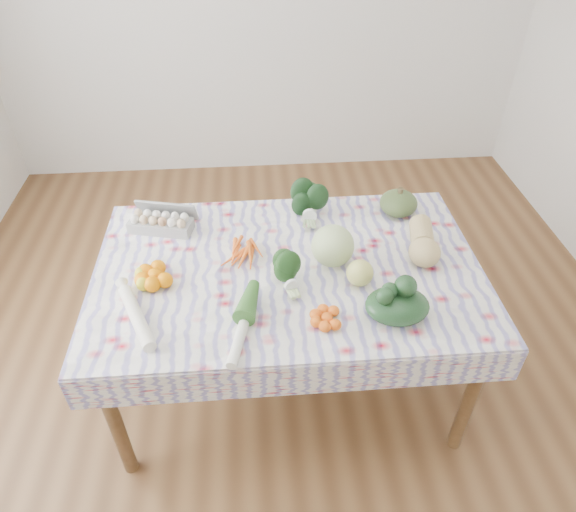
{
  "coord_description": "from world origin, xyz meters",
  "views": [
    {
      "loc": [
        -0.13,
        -1.67,
        2.19
      ],
      "look_at": [
        0.0,
        0.0,
        0.82
      ],
      "focal_mm": 32.0,
      "sensor_mm": 36.0,
      "label": 1
    }
  ],
  "objects_px": {
    "cabbage": "(333,246)",
    "butternut_squash": "(423,240)",
    "dining_table": "(288,281)",
    "egg_carton": "(160,224)",
    "kabocha_squash": "(399,203)",
    "grapefruit": "(360,273)"
  },
  "relations": [
    {
      "from": "kabocha_squash",
      "to": "cabbage",
      "type": "bearing_deg",
      "value": -137.26
    },
    {
      "from": "dining_table",
      "to": "cabbage",
      "type": "distance_m",
      "value": 0.26
    },
    {
      "from": "cabbage",
      "to": "butternut_squash",
      "type": "height_order",
      "value": "cabbage"
    },
    {
      "from": "butternut_squash",
      "to": "dining_table",
      "type": "bearing_deg",
      "value": -163.26
    },
    {
      "from": "egg_carton",
      "to": "butternut_squash",
      "type": "height_order",
      "value": "butternut_squash"
    },
    {
      "from": "dining_table",
      "to": "cabbage",
      "type": "xyz_separation_m",
      "value": [
        0.19,
        0.01,
        0.18
      ]
    },
    {
      "from": "kabocha_squash",
      "to": "egg_carton",
      "type": "bearing_deg",
      "value": -177.48
    },
    {
      "from": "kabocha_squash",
      "to": "cabbage",
      "type": "distance_m",
      "value": 0.51
    },
    {
      "from": "butternut_squash",
      "to": "grapefruit",
      "type": "xyz_separation_m",
      "value": [
        -0.31,
        -0.18,
        -0.01
      ]
    },
    {
      "from": "egg_carton",
      "to": "butternut_squash",
      "type": "bearing_deg",
      "value": 1.28
    },
    {
      "from": "dining_table",
      "to": "grapefruit",
      "type": "relative_size",
      "value": 14.36
    },
    {
      "from": "butternut_squash",
      "to": "kabocha_squash",
      "type": "bearing_deg",
      "value": 107.84
    },
    {
      "from": "kabocha_squash",
      "to": "grapefruit",
      "type": "relative_size",
      "value": 1.63
    },
    {
      "from": "egg_carton",
      "to": "grapefruit",
      "type": "height_order",
      "value": "grapefruit"
    },
    {
      "from": "butternut_squash",
      "to": "cabbage",
      "type": "bearing_deg",
      "value": -162.64
    },
    {
      "from": "dining_table",
      "to": "butternut_squash",
      "type": "bearing_deg",
      "value": 4.95
    },
    {
      "from": "grapefruit",
      "to": "butternut_squash",
      "type": "bearing_deg",
      "value": 29.9
    },
    {
      "from": "egg_carton",
      "to": "cabbage",
      "type": "relative_size",
      "value": 1.6
    },
    {
      "from": "cabbage",
      "to": "butternut_squash",
      "type": "distance_m",
      "value": 0.41
    },
    {
      "from": "kabocha_squash",
      "to": "cabbage",
      "type": "relative_size",
      "value": 0.99
    },
    {
      "from": "dining_table",
      "to": "butternut_squash",
      "type": "height_order",
      "value": "butternut_squash"
    },
    {
      "from": "kabocha_squash",
      "to": "grapefruit",
      "type": "xyz_separation_m",
      "value": [
        -0.28,
        -0.49,
        -0.0
      ]
    }
  ]
}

